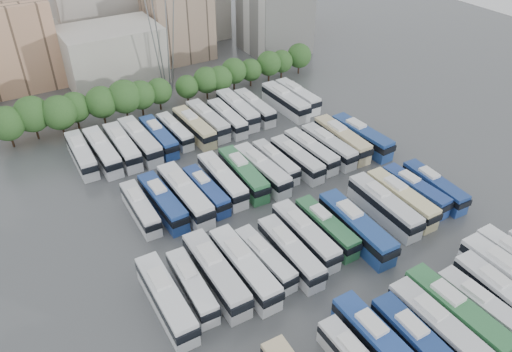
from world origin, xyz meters
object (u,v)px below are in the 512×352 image
bus_r1_s1 (192,286)px  bus_r3_s3 (140,141)px  bus_r1_s2 (216,273)px  bus_r2_s7 (262,170)px  bus_r2_s3 (185,195)px  bus_r3_s8 (227,118)px  bus_r1_s10 (384,206)px  bus_r3_s1 (102,151)px  electricity_pylon (159,0)px  bus_r2_s11 (328,146)px  bus_r1_s5 (290,252)px  bus_r1_s3 (244,267)px  bus_r1_s8 (356,227)px  bus_r1_s12 (415,190)px  bus_r2_s6 (243,174)px  bus_r0_s9 (485,310)px  bus_r0_s5 (380,345)px  bus_r3_s10 (254,107)px  bus_r1_s7 (326,227)px  bus_r3_s5 (175,131)px  bus_r2_s12 (342,139)px  bus_r2_s4 (206,190)px  bus_r2_s13 (362,136)px  bus_r0_s10 (502,296)px  bus_r1_s0 (166,299)px  bus_r0_s6 (420,346)px  bus_r3_s4 (159,137)px  bus_r1_s13 (434,186)px  bus_r3_s0 (81,154)px  bus_r2_s2 (163,202)px  bus_r3_s9 (237,109)px  bus_r2_s1 (140,208)px  bus_r3_s12 (285,101)px  bus_r2_s5 (222,180)px  bus_r2_s8 (276,162)px  bus_r1_s11 (401,198)px  bus_r1_s6 (305,235)px  bus_r0_s7 (439,329)px  bus_r3_s7 (208,120)px  bus_r3_s2 (122,146)px  bus_r3_s13 (297,96)px  bus_r0_s11 (511,278)px  bus_r0_s8 (457,314)px  bus_r2_s9 (297,159)px  bus_r2_s10 (311,151)px  bus_r1_s4 (265,258)px

bus_r1_s1 → bus_r3_s3: size_ratio=0.83×
bus_r1_s2 → bus_r2_s7: bus_r1_s2 is taller
bus_r2_s3 → bus_r3_s8: (16.60, 17.97, -0.29)m
bus_r1_s10 → bus_r3_s1: size_ratio=1.02×
electricity_pylon → bus_r2_s11: 43.94m
bus_r1_s5 → bus_r1_s3: bearing=176.8°
bus_r1_s8 → bus_r1_s12: 13.41m
bus_r2_s6 → bus_r0_s9: bearing=-72.3°
bus_r0_s5 → bus_r3_s10: (16.63, 53.00, -0.14)m
bus_r0_s9 → bus_r1_s10: bearing=78.3°
bus_r1_s7 → bus_r3_s5: size_ratio=1.06×
bus_r1_s7 → bus_r2_s12: bus_r2_s12 is taller
bus_r2_s4 → bus_r2_s13: 29.91m
bus_r0_s10 → bus_r2_s6: (-13.04, 36.58, 0.01)m
bus_r1_s5 → bus_r2_s11: size_ratio=1.00×
bus_r1_s0 → bus_r1_s7: (23.32, 0.70, -0.20)m
bus_r0_s6 → bus_r3_s4: bearing=98.6°
bus_r1_s13 → bus_r3_s10: bearing=107.9°
bus_r3_s0 → bus_r1_s1: bearing=-83.1°
bus_r2_s2 → bus_r3_s9: 30.15m
bus_r1_s13 → bus_r3_s8: bearing=117.8°
bus_r2_s11 → bus_r2_s12: 3.28m
bus_r2_s1 → bus_r0_s6: bearing=-64.9°
bus_r3_s12 → bus_r1_s7: bearing=-116.0°
bus_r2_s5 → bus_r2_s8: bus_r2_s5 is taller
electricity_pylon → bus_r0_s10: size_ratio=2.68×
bus_r2_s6 → bus_r1_s11: bearing=-43.5°
bus_r0_s10 → bus_r3_s8: size_ratio=1.07×
bus_r2_s1 → bus_r1_s1: bearing=-89.0°
bus_r1_s6 → bus_r3_s8: bearing=79.5°
electricity_pylon → bus_r2_s2: bearing=-113.7°
bus_r0_s7 → bus_r3_s7: bearing=89.9°
bus_r3_s2 → bus_r2_s13: bearing=-26.0°
bus_r2_s3 → bus_r3_s13: bus_r2_s3 is taller
bus_r0_s9 → bus_r1_s5: bus_r1_s5 is taller
bus_r0_s11 → bus_r3_s5: size_ratio=1.22×
bus_r1_s0 → bus_r2_s13: bearing=21.7°
bus_r3_s13 → bus_r2_s13: bearing=-90.7°
bus_r1_s12 → bus_r2_s6: (-19.75, 16.65, 0.17)m
bus_r2_s3 → bus_r3_s1: bearing=109.3°
bus_r0_s8 → bus_r1_s2: bus_r0_s8 is taller
bus_r3_s0 → bus_r3_s8: bus_r3_s0 is taller
bus_r2_s9 → bus_r3_s0: (-29.56, 19.25, 0.05)m
bus_r2_s10 → bus_r3_s2: (-26.38, 17.35, 0.12)m
bus_r1_s11 → bus_r2_s11: bus_r1_s11 is taller
bus_r2_s13 → bus_r2_s7: bearing=176.7°
bus_r1_s2 → bus_r1_s4: bus_r1_s2 is taller
bus_r1_s4 → bus_r3_s12: 43.47m
bus_r0_s8 → bus_r3_s3: size_ratio=1.00×
electricity_pylon → bus_r0_s10: 77.36m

